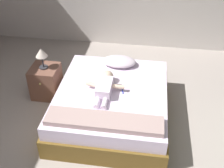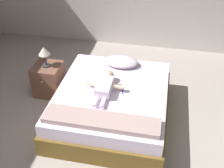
{
  "view_description": "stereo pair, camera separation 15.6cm",
  "coord_description": "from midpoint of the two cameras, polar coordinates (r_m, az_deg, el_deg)",
  "views": [
    {
      "loc": [
        0.37,
        -2.08,
        2.66
      ],
      "look_at": [
        -0.06,
        0.78,
        0.57
      ],
      "focal_mm": 44.74,
      "sensor_mm": 36.0,
      "label": 1
    },
    {
      "loc": [
        0.52,
        -2.05,
        2.66
      ],
      "look_at": [
        -0.06,
        0.78,
        0.57
      ],
      "focal_mm": 44.74,
      "sensor_mm": 36.0,
      "label": 2
    }
  ],
  "objects": [
    {
      "name": "blanket",
      "position": [
        3.15,
        -0.82,
        -7.52
      ],
      "size": [
        1.33,
        0.28,
        0.06
      ],
      "color": "#B1948E",
      "rests_on": "bed"
    },
    {
      "name": "bed",
      "position": [
        3.78,
        1.18,
        -4.16
      ],
      "size": [
        1.48,
        1.71,
        0.47
      ],
      "color": "brown",
      "rests_on": "ground_plane"
    },
    {
      "name": "toothbrush",
      "position": [
        3.61,
        3.39,
        -1.37
      ],
      "size": [
        0.04,
        0.13,
        0.02
      ],
      "color": "blue",
      "rests_on": "bed"
    },
    {
      "name": "lamp",
      "position": [
        4.06,
        -12.61,
        6.35
      ],
      "size": [
        0.17,
        0.17,
        0.31
      ],
      "color": "#333338",
      "rests_on": "nightstand"
    },
    {
      "name": "nightstand",
      "position": [
        4.31,
        -11.81,
        0.92
      ],
      "size": [
        0.4,
        0.43,
        0.48
      ],
      "color": "brown",
      "rests_on": "ground_plane"
    },
    {
      "name": "baby",
      "position": [
        3.59,
        -0.19,
        -0.33
      ],
      "size": [
        0.51,
        0.67,
        0.16
      ],
      "color": "white",
      "rests_on": "bed"
    },
    {
      "name": "ground_plane",
      "position": [
        3.4,
        -0.4,
        -15.58
      ],
      "size": [
        8.0,
        8.0,
        0.0
      ],
      "primitive_type": "plane",
      "color": "#AB9F96"
    },
    {
      "name": "pillow",
      "position": [
        4.1,
        3.0,
        4.57
      ],
      "size": [
        0.5,
        0.32,
        0.12
      ],
      "color": "silver",
      "rests_on": "bed"
    }
  ]
}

